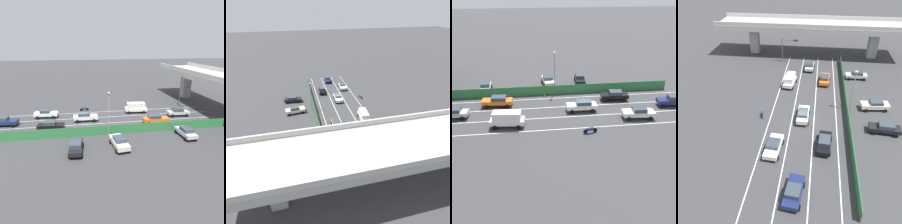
{
  "view_description": "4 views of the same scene",
  "coord_description": "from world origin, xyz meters",
  "views": [
    {
      "loc": [
        39.2,
        -0.94,
        14.52
      ],
      "look_at": [
        -0.22,
        5.76,
        1.5
      ],
      "focal_mm": 34.6,
      "sensor_mm": 36.0,
      "label": 1
    },
    {
      "loc": [
        10.8,
        45.71,
        23.83
      ],
      "look_at": [
        1.97,
        9.04,
        1.38
      ],
      "focal_mm": 29.85,
      "sensor_mm": 36.0,
      "label": 2
    },
    {
      "loc": [
        -37.56,
        8.11,
        18.65
      ],
      "look_at": [
        -2.83,
        3.64,
        1.35
      ],
      "focal_mm": 44.57,
      "sensor_mm": 36.0,
      "label": 3
    },
    {
      "loc": [
        1.63,
        -29.38,
        22.4
      ],
      "look_at": [
        -2.16,
        0.8,
        1.0
      ],
      "focal_mm": 37.24,
      "sensor_mm": 36.0,
      "label": 4
    }
  ],
  "objects": [
    {
      "name": "ground_plane",
      "position": [
        0.0,
        0.0,
        0.0
      ],
      "size": [
        300.0,
        300.0,
        0.0
      ],
      "primitive_type": "plane",
      "color": "#38383A"
    },
    {
      "name": "lane_line_left_edge",
      "position": [
        -5.27,
        4.35,
        0.0
      ],
      "size": [
        0.14,
        44.69,
        0.01
      ],
      "primitive_type": "cube",
      "color": "silver",
      "rests_on": "ground"
    },
    {
      "name": "lane_line_mid_left",
      "position": [
        -1.76,
        4.35,
        0.0
      ],
      "size": [
        0.14,
        44.69,
        0.01
      ],
      "primitive_type": "cube",
      "color": "silver",
      "rests_on": "ground"
    },
    {
      "name": "lane_line_mid_right",
      "position": [
        1.76,
        4.35,
        0.0
      ],
      "size": [
        0.14,
        44.69,
        0.01
      ],
      "primitive_type": "cube",
      "color": "silver",
      "rests_on": "ground"
    },
    {
      "name": "lane_line_right_edge",
      "position": [
        5.27,
        4.35,
        0.0
      ],
      "size": [
        0.14,
        44.69,
        0.01
      ],
      "primitive_type": "cube",
      "color": "silver",
      "rests_on": "ground"
    },
    {
      "name": "elevated_overpass",
      "position": [
        0.0,
        28.69,
        6.79
      ],
      "size": [
        46.31,
        9.26,
        8.63
      ],
      "color": "#A09E99",
      "rests_on": "ground"
    },
    {
      "name": "green_fence",
      "position": [
        7.01,
        4.35,
        0.82
      ],
      "size": [
        0.1,
        40.79,
        1.63
      ],
      "color": "#2D753D",
      "rests_on": "ground"
    },
    {
      "name": "car_taxi_orange",
      "position": [
        3.32,
        13.38,
        0.92
      ],
      "size": [
        2.3,
        4.81,
        1.65
      ],
      "color": "orange",
      "rests_on": "ground"
    },
    {
      "name": "car_sedan_navy",
      "position": [
        0.08,
        -13.89,
        0.91
      ],
      "size": [
        2.34,
        4.46,
        1.69
      ],
      "color": "navy",
      "rests_on": "ground"
    },
    {
      "name": "car_sedan_black",
      "position": [
        3.36,
        -5.58,
        0.89
      ],
      "size": [
        2.27,
        4.62,
        1.6
      ],
      "color": "black",
      "rests_on": "ground"
    },
    {
      "name": "car_hatchback_white",
      "position": [
        -3.37,
        -7.13,
        0.9
      ],
      "size": [
        2.31,
        4.69,
        1.64
      ],
      "color": "silver",
      "rests_on": "ground"
    },
    {
      "name": "car_sedan_white",
      "position": [
        -0.03,
        0.52,
        0.93
      ],
      "size": [
        2.02,
        4.57,
        1.67
      ],
      "color": "white",
      "rests_on": "ground"
    },
    {
      "name": "car_van_white",
      "position": [
        -3.54,
        11.51,
        1.24
      ],
      "size": [
        2.43,
        4.78,
        2.19
      ],
      "color": "silver",
      "rests_on": "ground"
    },
    {
      "name": "car_sedan_silver",
      "position": [
        -0.04,
        19.44,
        0.88
      ],
      "size": [
        2.19,
        4.44,
        1.56
      ],
      "color": "#B7BABC",
      "rests_on": "ground"
    },
    {
      "name": "motorcycle",
      "position": [
        -6.69,
        0.65,
        0.46
      ],
      "size": [
        0.61,
        1.94,
        0.93
      ],
      "color": "black",
      "rests_on": "ground"
    },
    {
      "name": "parked_sedan_dark",
      "position": [
        12.18,
        -1.34,
        0.92
      ],
      "size": [
        4.7,
        2.22,
        1.65
      ],
      "color": "black",
      "rests_on": "ground"
    },
    {
      "name": "parked_sedan_cream",
      "position": [
        11.78,
        4.79,
        0.93
      ],
      "size": [
        4.82,
        2.43,
        1.69
      ],
      "color": "beige",
      "rests_on": "ground"
    },
    {
      "name": "parked_wagon_silver",
      "position": [
        9.91,
        16.02,
        0.89
      ],
      "size": [
        4.47,
        2.11,
        1.61
      ],
      "color": "#B2B5B7",
      "rests_on": "ground"
    },
    {
      "name": "traffic_light",
      "position": [
        -5.55,
        22.99,
        4.0
      ],
      "size": [
        3.77,
        0.54,
        5.64
      ],
      "color": "#47474C",
      "rests_on": "ground"
    },
    {
      "name": "street_lamp",
      "position": [
        7.65,
        3.92,
        4.43
      ],
      "size": [
        0.6,
        0.36,
        7.31
      ],
      "color": "gray",
      "rests_on": "ground"
    },
    {
      "name": "traffic_cone",
      "position": [
        6.19,
        5.78,
        0.27
      ],
      "size": [
        0.47,
        0.47,
        0.58
      ],
      "color": "orange",
      "rests_on": "ground"
    }
  ]
}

